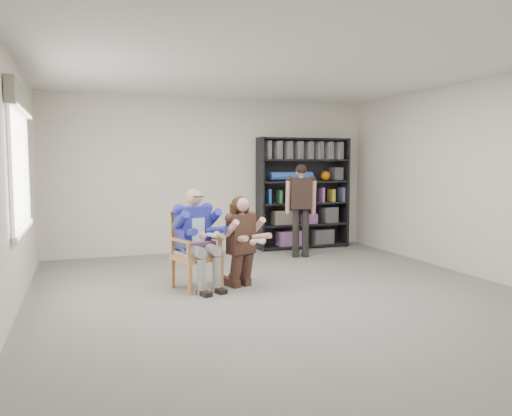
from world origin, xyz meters
name	(u,v)px	position (x,y,z in m)	size (l,w,h in m)	color
room_shell	(289,182)	(0.00, 0.00, 1.40)	(6.00, 7.00, 2.80)	silver
floor	(288,299)	(0.00, 0.00, 0.00)	(6.00, 7.00, 0.01)	slate
window_left	(22,163)	(-2.95, 1.00, 1.63)	(0.16, 2.00, 1.75)	white
armchair	(197,250)	(-0.93, 0.85, 0.50)	(0.58, 0.56, 1.00)	#A3722E
seated_man	(197,239)	(-0.93, 0.85, 0.65)	(0.56, 0.78, 1.31)	navy
kneeling_woman	(242,242)	(-0.35, 0.73, 0.60)	(0.50, 0.80, 1.20)	#3A1F1A
bookshelf	(303,193)	(1.70, 3.28, 1.05)	(1.80, 0.38, 2.10)	black
standing_man	(301,211)	(1.25, 2.39, 0.81)	(0.50, 0.28, 1.61)	black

